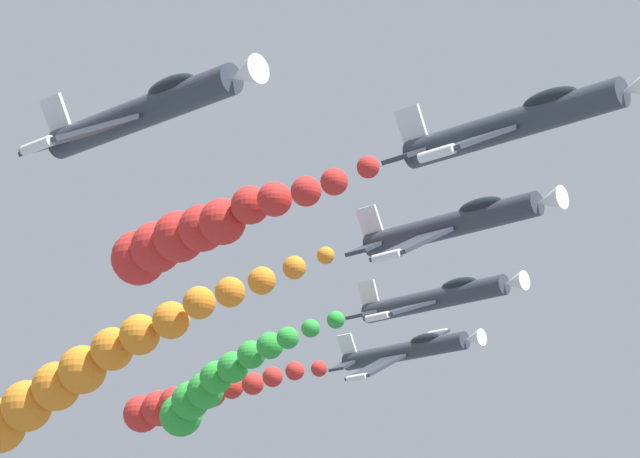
{
  "coord_description": "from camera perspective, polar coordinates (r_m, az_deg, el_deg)",
  "views": [
    {
      "loc": [
        42.53,
        36.86,
        120.38
      ],
      "look_at": [
        0.0,
        0.0,
        138.8
      ],
      "focal_mm": 76.23,
      "sensor_mm": 36.0,
      "label": 1
    }
  ],
  "objects": [
    {
      "name": "airplane_lead",
      "position": [
        49.33,
        8.19,
        4.43
      ],
      "size": [
        8.68,
        10.35,
        4.67
      ],
      "rotation": [
        0.0,
        0.47,
        0.0
      ],
      "color": "#333842"
    },
    {
      "name": "smoke_trail_lead",
      "position": [
        60.86,
        -5.57,
        -0.26
      ],
      "size": [
        3.57,
        16.87,
        2.68
      ],
      "color": "red"
    },
    {
      "name": "airplane_left_inner",
      "position": [
        59.75,
        5.61,
        0.21
      ],
      "size": [
        8.61,
        10.35,
        4.81
      ],
      "rotation": [
        0.0,
        0.49,
        0.0
      ],
      "color": "#333842"
    },
    {
      "name": "smoke_trail_left_inner",
      "position": [
        74.29,
        -10.21,
        -6.11
      ],
      "size": [
        3.71,
        24.68,
        7.61
      ],
      "color": "orange"
    },
    {
      "name": "airplane_right_inner",
      "position": [
        47.96,
        -7.42,
        4.91
      ],
      "size": [
        8.56,
        10.35,
        4.9
      ],
      "rotation": [
        0.0,
        0.5,
        0.0
      ],
      "color": "#333842"
    },
    {
      "name": "airplane_left_outer",
      "position": [
        72.22,
        4.89,
        -2.92
      ],
      "size": [
        9.08,
        10.35,
        3.68
      ],
      "rotation": [
        0.0,
        0.36,
        0.0
      ],
      "color": "#333842"
    },
    {
      "name": "smoke_trail_left_outer",
      "position": [
        86.65,
        -4.64,
        -6.7
      ],
      "size": [
        6.31,
        19.03,
        4.7
      ],
      "color": "green"
    },
    {
      "name": "airplane_trailing",
      "position": [
        82.82,
        3.64,
        -5.12
      ],
      "size": [
        8.67,
        10.35,
        4.69
      ],
      "rotation": [
        0.0,
        0.47,
        0.0
      ],
      "color": "#333842"
    },
    {
      "name": "smoke_trail_trailing",
      "position": [
        96.42,
        -5.8,
        -7.22
      ],
      "size": [
        3.08,
        19.55,
        2.82
      ],
      "color": "red"
    }
  ]
}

